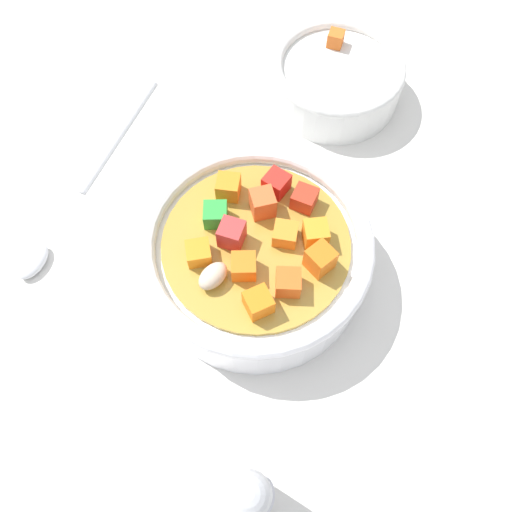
% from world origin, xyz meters
% --- Properties ---
extents(ground_plane, '(1.40, 1.40, 0.02)m').
position_xyz_m(ground_plane, '(0.00, 0.00, -0.01)').
color(ground_plane, silver).
extents(soup_bowl_main, '(0.18, 0.18, 0.07)m').
position_xyz_m(soup_bowl_main, '(-0.00, -0.00, 0.03)').
color(soup_bowl_main, white).
rests_on(soup_bowl_main, ground_plane).
extents(spoon, '(0.06, 0.23, 0.01)m').
position_xyz_m(spoon, '(0.17, 0.03, 0.00)').
color(spoon, silver).
rests_on(spoon, ground_plane).
extents(side_bowl_small, '(0.12, 0.12, 0.05)m').
position_xyz_m(side_bowl_small, '(0.04, -0.20, 0.02)').
color(side_bowl_small, white).
rests_on(side_bowl_small, ground_plane).
extents(pepper_shaker, '(0.03, 0.03, 0.09)m').
position_xyz_m(pepper_shaker, '(-0.09, 0.14, 0.05)').
color(pepper_shaker, silver).
rests_on(pepper_shaker, ground_plane).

